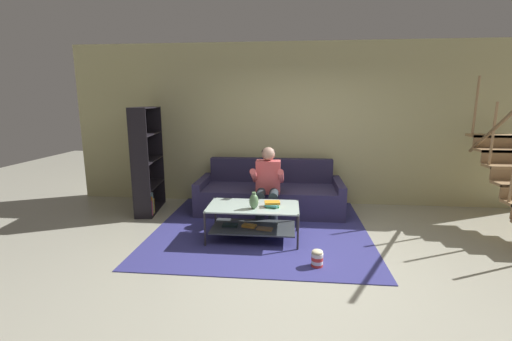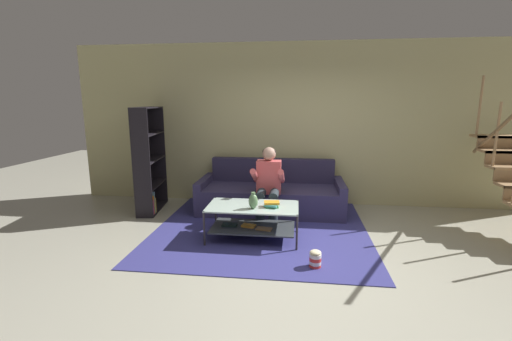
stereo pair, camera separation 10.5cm
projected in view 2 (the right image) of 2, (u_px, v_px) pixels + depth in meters
name	position (u px, v px, depth m)	size (l,w,h in m)	color
ground	(300.00, 260.00, 4.13)	(16.80, 16.80, 0.00)	#A6A491
back_partition	(301.00, 125.00, 6.23)	(8.40, 0.12, 2.90)	#BEB882
couch	(271.00, 195.00, 5.92)	(2.45, 0.97, 0.87)	#322D51
person_seated_center	(268.00, 182.00, 5.29)	(0.50, 0.58, 1.18)	#252E34
coffee_table	(252.00, 217.00, 4.70)	(1.24, 0.67, 0.48)	#AEC5BA
area_rug	(262.00, 226.00, 5.24)	(3.10, 3.21, 0.01)	navy
vase	(253.00, 201.00, 4.52)	(0.12, 0.12, 0.22)	#557A50
book_stack	(272.00, 204.00, 4.61)	(0.22, 0.22, 0.07)	#37924E
bookshelf	(147.00, 165.00, 5.85)	(0.41, 1.01, 1.78)	black
popcorn_tub	(315.00, 259.00, 3.92)	(0.14, 0.14, 0.21)	red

